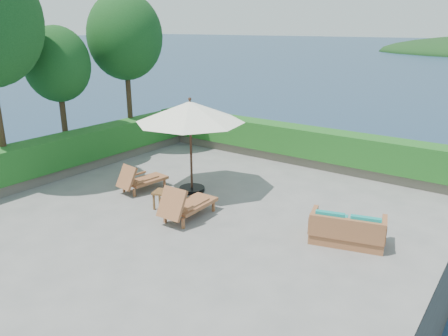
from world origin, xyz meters
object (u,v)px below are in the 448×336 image
Objects in this scene: side_table at (162,194)px; wicker_loveseat at (347,231)px; lounge_right at (186,204)px; patio_umbrella at (190,113)px; lounge_left at (140,179)px.

wicker_loveseat is (4.87, 0.98, -0.09)m from side_table.
lounge_right reaches higher than side_table.
side_table is (0.18, -1.46, -2.01)m from patio_umbrella.
side_table is 0.32× the size of wicker_loveseat.
wicker_loveseat is at bearing 11.39° from side_table.
lounge_left is at bearing 158.67° from side_table.
lounge_left is 0.92× the size of lounge_right.
lounge_right is at bearing -54.41° from patio_umbrella.
lounge_right is 4.05m from wicker_loveseat.
side_table is 4.97m from wicker_loveseat.
lounge_right is (2.46, -0.75, 0.04)m from lounge_left.
wicker_loveseat is (3.88, 1.16, -0.10)m from lounge_right.
lounge_right is 2.94× the size of side_table.
wicker_loveseat is at bearing 11.01° from lounge_left.
side_table is at bearing -82.95° from patio_umbrella.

